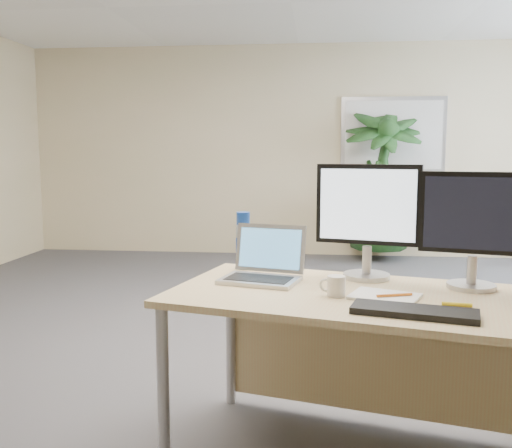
# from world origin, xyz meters

# --- Properties ---
(floor) EXTENTS (8.00, 8.00, 0.00)m
(floor) POSITION_xyz_m (0.00, 0.00, 0.00)
(floor) COLOR #454449
(floor) RESTS_ON ground
(back_wall) EXTENTS (7.00, 0.04, 2.70)m
(back_wall) POSITION_xyz_m (0.00, 4.00, 1.35)
(back_wall) COLOR #CABD8F
(back_wall) RESTS_ON floor
(whiteboard) EXTENTS (1.30, 0.04, 0.95)m
(whiteboard) POSITION_xyz_m (1.20, 3.97, 1.55)
(whiteboard) COLOR #B3B3B8
(whiteboard) RESTS_ON back_wall
(desk) EXTENTS (2.10, 1.27, 0.75)m
(desk) POSITION_xyz_m (0.65, -1.00, 0.59)
(desk) COLOR tan
(desk) RESTS_ON floor
(floor_plant) EXTENTS (0.89, 0.89, 1.50)m
(floor_plant) POSITION_xyz_m (1.03, 3.70, 0.75)
(floor_plant) COLOR #153A17
(floor_plant) RESTS_ON floor
(monitor_left) EXTENTS (0.48, 0.22, 0.53)m
(monitor_left) POSITION_xyz_m (0.49, -0.76, 1.06)
(monitor_left) COLOR #ABABB0
(monitor_left) RESTS_ON desk
(monitor_right) EXTENTS (0.45, 0.21, 0.51)m
(monitor_right) POSITION_xyz_m (0.93, -0.91, 1.04)
(monitor_right) COLOR #ABABB0
(monitor_right) RESTS_ON desk
(laptop) EXTENTS (0.41, 0.37, 0.25)m
(laptop) POSITION_xyz_m (0.01, -0.83, 0.81)
(laptop) COLOR #BABBBF
(laptop) RESTS_ON desk
(keyboard) EXTENTS (0.47, 0.26, 0.03)m
(keyboard) POSITION_xyz_m (0.61, -1.35, 0.76)
(keyboard) COLOR black
(keyboard) RESTS_ON desk
(coffee_mug) EXTENTS (0.11, 0.08, 0.08)m
(coffee_mug) POSITION_xyz_m (0.34, -1.11, 0.79)
(coffee_mug) COLOR white
(coffee_mug) RESTS_ON desk
(spiral_notebook) EXTENTS (0.32, 0.28, 0.01)m
(spiral_notebook) POSITION_xyz_m (0.54, -1.12, 0.76)
(spiral_notebook) COLOR white
(spiral_notebook) RESTS_ON desk
(orange_pen) EXTENTS (0.15, 0.06, 0.01)m
(orange_pen) POSITION_xyz_m (0.57, -1.14, 0.77)
(orange_pen) COLOR orange
(orange_pen) RESTS_ON spiral_notebook
(yellow_highlighter) EXTENTS (0.11, 0.03, 0.01)m
(yellow_highlighter) POSITION_xyz_m (0.80, -1.22, 0.76)
(yellow_highlighter) COLOR yellow
(yellow_highlighter) RESTS_ON desk
(water_bottle) EXTENTS (0.07, 0.07, 0.29)m
(water_bottle) POSITION_xyz_m (-0.11, -0.60, 0.89)
(water_bottle) COLOR silver
(water_bottle) RESTS_ON desk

